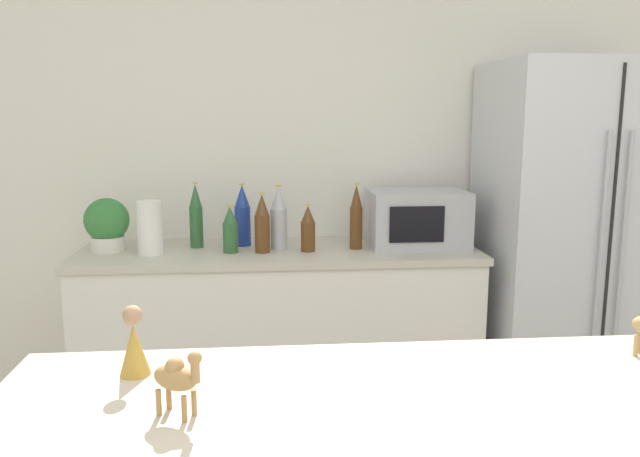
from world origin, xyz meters
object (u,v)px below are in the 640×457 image
potted_plant (107,224)px  back_bottle_4 (242,216)px  back_bottle_2 (279,219)px  back_bottle_1 (262,224)px  refrigerator (571,248)px  paper_towel_roll (150,228)px  microwave (417,218)px  back_bottle_0 (230,230)px  wise_man_figurine_crimson (134,345)px  back_bottle_3 (308,229)px  back_bottle_6 (356,217)px  back_bottle_5 (196,216)px  camel_figurine (177,376)px

potted_plant → back_bottle_4: bearing=7.6°
back_bottle_2 → back_bottle_1: bearing=-139.8°
refrigerator → paper_towel_roll: bearing=-179.8°
back_bottle_2 → back_bottle_4: (-0.18, 0.11, -0.00)m
microwave → back_bottle_0: (-0.93, -0.09, -0.03)m
wise_man_figurine_crimson → microwave: bearing=58.9°
back_bottle_0 → back_bottle_3: size_ratio=1.00×
back_bottle_0 → back_bottle_4: back_bottle_4 is taller
paper_towel_roll → wise_man_figurine_crimson: (0.26, -1.64, 0.03)m
refrigerator → back_bottle_4: bearing=174.5°
potted_plant → back_bottle_3: size_ratio=1.12×
back_bottle_1 → back_bottle_2: (0.08, 0.07, 0.01)m
back_bottle_1 → back_bottle_6: (0.46, 0.05, 0.02)m
microwave → back_bottle_5: 1.10m
back_bottle_5 → back_bottle_0: bearing=-37.8°
back_bottle_2 → paper_towel_roll: bearing=-174.2°
paper_towel_roll → back_bottle_5: 0.25m
back_bottle_1 → wise_man_figurine_crimson: 1.66m
back_bottle_1 → back_bottle_2: 0.11m
back_bottle_1 → back_bottle_3: bearing=1.7°
camel_figurine → wise_man_figurine_crimson: size_ratio=0.87×
microwave → back_bottle_6: size_ratio=1.48×
back_bottle_4 → back_bottle_6: back_bottle_6 is taller
potted_plant → back_bottle_1: bearing=-6.6°
back_bottle_1 → camel_figurine: bearing=-94.6°
potted_plant → back_bottle_0: bearing=-7.4°
back_bottle_6 → wise_man_figurine_crimson: 1.84m
paper_towel_roll → back_bottle_0: 0.38m
microwave → back_bottle_3: size_ratio=2.07×
potted_plant → back_bottle_2: bearing=-1.3°
back_bottle_2 → camel_figurine: 1.92m
back_bottle_4 → wise_man_figurine_crimson: size_ratio=2.03×
wise_man_figurine_crimson → back_bottle_4: bearing=84.7°
refrigerator → back_bottle_2: 1.48m
back_bottle_3 → camel_figurine: size_ratio=1.71×
back_bottle_5 → refrigerator: bearing=-4.0°
back_bottle_0 → back_bottle_3: bearing=-0.5°
back_bottle_2 → back_bottle_5: back_bottle_5 is taller
refrigerator → camel_figurine: refrigerator is taller
back_bottle_2 → back_bottle_3: back_bottle_2 is taller
refrigerator → back_bottle_6: refrigerator is taller
back_bottle_2 → back_bottle_5: 0.42m
back_bottle_6 → camel_figurine: size_ratio=2.40×
back_bottle_1 → potted_plant: bearing=173.4°
potted_plant → back_bottle_4: size_ratio=0.82×
microwave → back_bottle_6: back_bottle_6 is taller
back_bottle_2 → camel_figurine: (-0.23, -1.90, 0.02)m
back_bottle_4 → wise_man_figurine_crimson: 1.82m
paper_towel_roll → back_bottle_6: (0.99, 0.05, 0.03)m
paper_towel_roll → back_bottle_5: back_bottle_5 is taller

